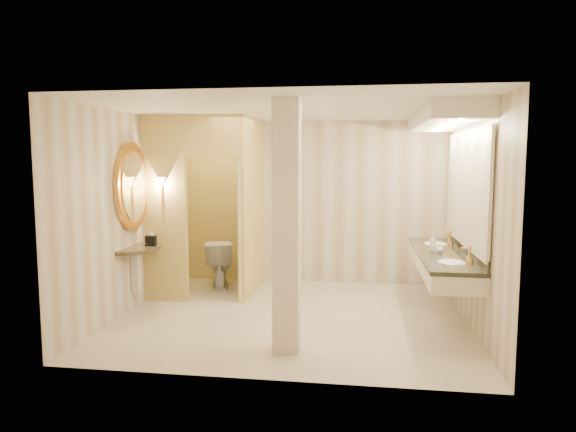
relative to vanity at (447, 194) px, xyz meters
name	(u,v)px	position (x,y,z in m)	size (l,w,h in m)	color
floor	(292,316)	(-1.98, -0.22, -1.63)	(4.50, 4.50, 0.00)	beige
ceiling	(292,109)	(-1.98, -0.22, 1.07)	(4.50, 4.50, 0.00)	white
wall_back	(308,202)	(-1.98, 1.78, -0.28)	(4.50, 0.02, 2.70)	beige
wall_front	(262,238)	(-1.98, -2.22, -0.28)	(4.50, 0.02, 2.70)	beige
wall_left	(128,212)	(-4.23, -0.22, -0.28)	(0.02, 4.00, 2.70)	beige
wall_right	(472,218)	(0.27, -0.22, -0.28)	(0.02, 4.00, 2.70)	beige
toilet_closet	(228,205)	(-3.09, 0.75, -0.24)	(1.50, 1.55, 2.70)	#F0D97D
wall_sconce	(162,183)	(-3.90, 0.21, 0.10)	(0.14, 0.14, 0.42)	gold
vanity	(447,194)	(0.00, 0.00, 0.00)	(0.75, 2.67, 2.09)	silver
console_shelf	(132,213)	(-4.19, -0.17, -0.29)	(0.93, 0.93, 1.91)	black
pillar	(287,227)	(-1.87, -1.44, -0.28)	(0.28, 0.28, 2.70)	silver
tissue_box	(151,240)	(-3.99, -0.04, -0.69)	(0.14, 0.14, 0.14)	black
toilet	(219,263)	(-3.36, 1.18, -1.24)	(0.44, 0.77, 0.79)	white
soap_bottle_a	(436,247)	(-0.13, -0.08, -0.68)	(0.06, 0.06, 0.14)	beige
soap_bottle_b	(439,248)	(-0.09, -0.10, -0.69)	(0.09, 0.09, 0.12)	silver
soap_bottle_c	(433,243)	(-0.16, 0.02, -0.64)	(0.08, 0.09, 0.22)	#C6B28C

